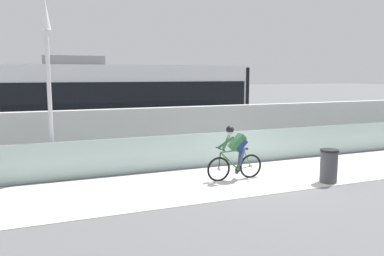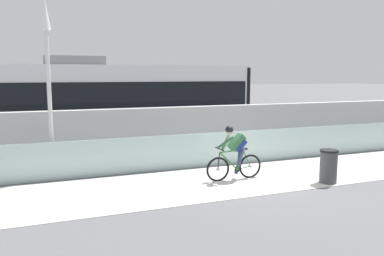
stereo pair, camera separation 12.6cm
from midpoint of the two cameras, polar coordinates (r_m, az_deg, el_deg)
ground_plane at (r=11.76m, az=9.49°, el=-7.22°), size 200.00×200.00×0.00m
bike_path_deck at (r=11.75m, az=9.49°, el=-7.19°), size 32.00×3.20×0.01m
glass_parapet at (r=13.20m, az=5.39°, el=-2.96°), size 32.00×0.05×1.13m
concrete_barrier_wall at (r=14.74m, az=2.23°, el=-0.32°), size 32.00×0.36×1.87m
tram_rail_near at (r=17.16m, az=-1.16°, el=-2.30°), size 32.00×0.08×0.01m
tram_rail_far at (r=18.49m, az=-2.72°, el=-1.57°), size 32.00×0.08×0.01m
tram at (r=16.89m, az=-10.54°, el=3.86°), size 11.06×2.54×3.81m
cyclist_on_bike at (r=11.20m, az=6.16°, el=-3.80°), size 1.77×0.58×1.61m
lamp_post_antenna at (r=11.84m, az=-20.96°, el=8.59°), size 0.28×0.28×5.20m
trash_bin at (r=11.56m, az=19.42°, el=-5.36°), size 0.51×0.51×0.96m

